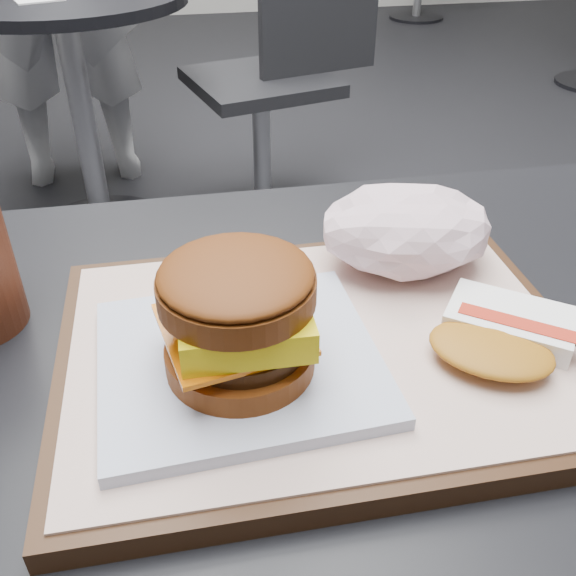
{
  "coord_description": "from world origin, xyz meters",
  "views": [
    {
      "loc": [
        -0.08,
        -0.35,
        1.09
      ],
      "look_at": [
        -0.02,
        0.01,
        0.83
      ],
      "focal_mm": 40.0,
      "sensor_mm": 36.0,
      "label": 1
    }
  ],
  "objects_px": {
    "serving_tray": "(320,351)",
    "hash_brown": "(502,334)",
    "neighbor_table": "(74,66)",
    "customer_table": "(307,520)",
    "crumpled_wrapper": "(407,229)",
    "breakfast_sandwich": "(239,328)",
    "neighbor_chair": "(281,64)"
  },
  "relations": [
    {
      "from": "breakfast_sandwich",
      "to": "crumpled_wrapper",
      "type": "relative_size",
      "value": 1.37
    },
    {
      "from": "neighbor_table",
      "to": "neighbor_chair",
      "type": "bearing_deg",
      "value": 4.06
    },
    {
      "from": "customer_table",
      "to": "hash_brown",
      "type": "bearing_deg",
      "value": -9.63
    },
    {
      "from": "customer_table",
      "to": "serving_tray",
      "type": "distance_m",
      "value": 0.2
    },
    {
      "from": "serving_tray",
      "to": "crumpled_wrapper",
      "type": "bearing_deg",
      "value": 43.94
    },
    {
      "from": "crumpled_wrapper",
      "to": "neighbor_chair",
      "type": "relative_size",
      "value": 0.17
    },
    {
      "from": "customer_table",
      "to": "neighbor_chair",
      "type": "xyz_separation_m",
      "value": [
        0.28,
        1.69,
        -0.07
      ]
    },
    {
      "from": "customer_table",
      "to": "breakfast_sandwich",
      "type": "relative_size",
      "value": 4.02
    },
    {
      "from": "breakfast_sandwich",
      "to": "hash_brown",
      "type": "bearing_deg",
      "value": -1.46
    },
    {
      "from": "crumpled_wrapper",
      "to": "serving_tray",
      "type": "bearing_deg",
      "value": -136.06
    },
    {
      "from": "customer_table",
      "to": "hash_brown",
      "type": "distance_m",
      "value": 0.26
    },
    {
      "from": "breakfast_sandwich",
      "to": "customer_table",
      "type": "bearing_deg",
      "value": 18.61
    },
    {
      "from": "neighbor_table",
      "to": "customer_table",
      "type": "bearing_deg",
      "value": -78.02
    },
    {
      "from": "neighbor_chair",
      "to": "breakfast_sandwich",
      "type": "bearing_deg",
      "value": -100.89
    },
    {
      "from": "breakfast_sandwich",
      "to": "hash_brown",
      "type": "xyz_separation_m",
      "value": [
        0.19,
        -0.0,
        -0.03
      ]
    },
    {
      "from": "customer_table",
      "to": "serving_tray",
      "type": "bearing_deg",
      "value": 38.15
    },
    {
      "from": "serving_tray",
      "to": "breakfast_sandwich",
      "type": "height_order",
      "value": "breakfast_sandwich"
    },
    {
      "from": "customer_table",
      "to": "hash_brown",
      "type": "height_order",
      "value": "hash_brown"
    },
    {
      "from": "serving_tray",
      "to": "neighbor_chair",
      "type": "relative_size",
      "value": 0.43
    },
    {
      "from": "neighbor_table",
      "to": "serving_tray",
      "type": "bearing_deg",
      "value": -77.72
    },
    {
      "from": "crumpled_wrapper",
      "to": "neighbor_table",
      "type": "relative_size",
      "value": 0.19
    },
    {
      "from": "neighbor_table",
      "to": "neighbor_chair",
      "type": "distance_m",
      "value": 0.63
    },
    {
      "from": "customer_table",
      "to": "serving_tray",
      "type": "xyz_separation_m",
      "value": [
        0.01,
        0.01,
        0.2
      ]
    },
    {
      "from": "breakfast_sandwich",
      "to": "crumpled_wrapper",
      "type": "bearing_deg",
      "value": 36.5
    },
    {
      "from": "crumpled_wrapper",
      "to": "neighbor_chair",
      "type": "bearing_deg",
      "value": 83.82
    },
    {
      "from": "serving_tray",
      "to": "customer_table",
      "type": "bearing_deg",
      "value": -141.85
    },
    {
      "from": "serving_tray",
      "to": "neighbor_table",
      "type": "height_order",
      "value": "serving_tray"
    },
    {
      "from": "crumpled_wrapper",
      "to": "customer_table",
      "type": "bearing_deg",
      "value": -136.47
    },
    {
      "from": "customer_table",
      "to": "neighbor_table",
      "type": "height_order",
      "value": "customer_table"
    },
    {
      "from": "serving_tray",
      "to": "hash_brown",
      "type": "relative_size",
      "value": 2.8
    },
    {
      "from": "customer_table",
      "to": "breakfast_sandwich",
      "type": "bearing_deg",
      "value": -161.39
    },
    {
      "from": "hash_brown",
      "to": "neighbor_table",
      "type": "xyz_separation_m",
      "value": [
        -0.48,
        1.67,
        -0.25
      ]
    }
  ]
}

